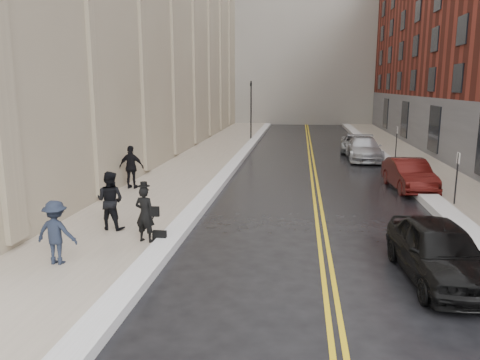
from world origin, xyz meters
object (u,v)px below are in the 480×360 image
(car_black, at_px, (439,251))
(car_maroon, at_px, (409,175))
(pedestrian_main, at_px, (145,214))
(pedestrian_a, at_px, (110,200))
(pedestrian_c, at_px, (132,167))
(pedestrian_b, at_px, (56,232))
(car_silver_near, at_px, (364,149))
(car_silver_far, at_px, (355,143))

(car_black, height_order, car_maroon, car_black)
(pedestrian_main, height_order, pedestrian_a, pedestrian_a)
(car_black, relative_size, pedestrian_c, 2.25)
(pedestrian_b, bearing_deg, pedestrian_c, -78.81)
(car_silver_near, bearing_deg, car_black, -91.33)
(car_black, xyz_separation_m, pedestrian_main, (-8.07, 1.51, 0.25))
(pedestrian_a, xyz_separation_m, pedestrian_c, (-1.50, 6.09, 0.02))
(car_silver_near, xyz_separation_m, pedestrian_b, (-10.48, -20.09, 0.26))
(pedestrian_a, bearing_deg, pedestrian_main, 152.97)
(car_maroon, relative_size, pedestrian_c, 2.21)
(pedestrian_main, xyz_separation_m, pedestrian_c, (-3.04, 7.18, 0.13))
(pedestrian_b, bearing_deg, car_silver_far, -110.37)
(pedestrian_c, bearing_deg, pedestrian_b, 100.43)
(car_black, distance_m, pedestrian_c, 14.11)
(car_maroon, xyz_separation_m, pedestrian_b, (-11.41, -11.17, 0.29))
(car_silver_far, xyz_separation_m, pedestrian_c, (-11.68, -14.66, 0.50))
(car_silver_far, bearing_deg, car_maroon, -80.39)
(pedestrian_c, bearing_deg, pedestrian_main, 115.35)
(pedestrian_a, bearing_deg, car_maroon, -135.94)
(car_silver_near, relative_size, pedestrian_main, 3.00)
(pedestrian_b, relative_size, pedestrian_c, 0.87)
(pedestrian_c, bearing_deg, car_silver_near, -134.83)
(car_black, distance_m, pedestrian_main, 8.21)
(car_silver_far, height_order, pedestrian_c, pedestrian_c)
(pedestrian_main, distance_m, pedestrian_c, 7.80)
(pedestrian_a, distance_m, pedestrian_b, 3.11)
(car_black, height_order, pedestrian_c, pedestrian_c)
(car_silver_far, height_order, pedestrian_main, pedestrian_main)
(car_silver_near, height_order, pedestrian_a, pedestrian_a)
(car_silver_near, height_order, car_silver_far, car_silver_near)
(car_black, xyz_separation_m, pedestrian_a, (-9.61, 2.60, 0.36))
(car_black, relative_size, car_silver_far, 0.97)
(car_silver_far, xyz_separation_m, pedestrian_main, (-8.63, -21.84, 0.37))
(car_silver_near, bearing_deg, pedestrian_c, -136.59)
(car_maroon, relative_size, car_silver_near, 0.85)
(car_black, bearing_deg, pedestrian_a, 160.85)
(pedestrian_a, distance_m, pedestrian_c, 6.27)
(pedestrian_b, bearing_deg, pedestrian_a, -90.66)
(car_silver_near, bearing_deg, pedestrian_b, -116.92)
(car_maroon, distance_m, car_silver_far, 12.72)
(car_silver_far, relative_size, pedestrian_b, 2.66)
(car_silver_far, xyz_separation_m, pedestrian_a, (-10.17, -20.75, 0.48))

